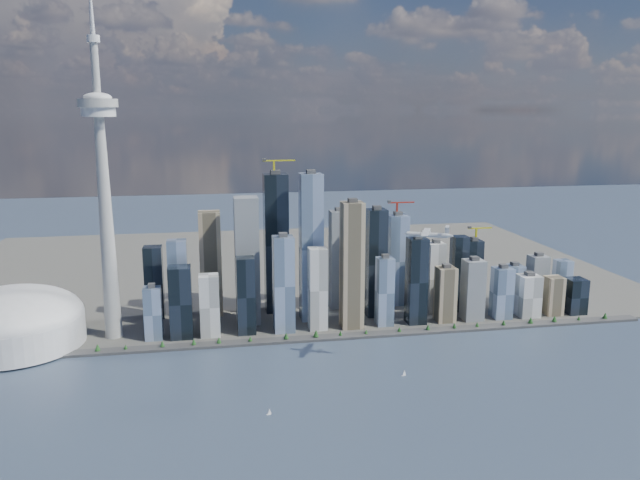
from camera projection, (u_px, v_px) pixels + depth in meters
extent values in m
plane|color=#2F3C52|center=(348.00, 417.00, 714.70)|extent=(4000.00, 4000.00, 0.00)
cube|color=#383838|center=(312.00, 338.00, 955.21)|extent=(1100.00, 22.00, 4.00)
cube|color=#4C4C47|center=(279.00, 267.00, 1388.95)|extent=(1400.00, 900.00, 3.00)
cylinder|color=#3F2D1E|center=(43.00, 354.00, 887.22)|extent=(1.00, 1.00, 2.40)
cone|color=#224C1B|center=(42.00, 351.00, 886.49)|extent=(7.20, 7.20, 8.00)
cylinder|color=#3F2D1E|center=(106.00, 350.00, 902.18)|extent=(1.00, 1.00, 2.40)
cone|color=#224C1B|center=(106.00, 347.00, 901.45)|extent=(7.20, 7.20, 8.00)
cylinder|color=#3F2D1E|center=(167.00, 346.00, 917.15)|extent=(1.00, 1.00, 2.40)
cone|color=#224C1B|center=(167.00, 343.00, 916.41)|extent=(7.20, 7.20, 8.00)
cylinder|color=#3F2D1E|center=(227.00, 342.00, 932.11)|extent=(1.00, 1.00, 2.40)
cone|color=#224C1B|center=(227.00, 340.00, 931.38)|extent=(7.20, 7.20, 8.00)
cylinder|color=#3F2D1E|center=(284.00, 338.00, 947.07)|extent=(1.00, 1.00, 2.40)
cone|color=#224C1B|center=(284.00, 336.00, 946.34)|extent=(7.20, 7.20, 8.00)
cylinder|color=#3F2D1E|center=(340.00, 335.00, 962.03)|extent=(1.00, 1.00, 2.40)
cone|color=#224C1B|center=(340.00, 333.00, 961.30)|extent=(7.20, 7.20, 8.00)
cylinder|color=#3F2D1E|center=(394.00, 331.00, 977.00)|extent=(1.00, 1.00, 2.40)
cone|color=#224C1B|center=(394.00, 329.00, 976.26)|extent=(7.20, 7.20, 8.00)
cylinder|color=#3F2D1E|center=(446.00, 328.00, 991.96)|extent=(1.00, 1.00, 2.40)
cone|color=#224C1B|center=(446.00, 326.00, 991.22)|extent=(7.20, 7.20, 8.00)
cylinder|color=#3F2D1E|center=(497.00, 325.00, 1006.92)|extent=(1.00, 1.00, 2.40)
cone|color=#224C1B|center=(497.00, 323.00, 1006.19)|extent=(7.20, 7.20, 8.00)
cylinder|color=#3F2D1E|center=(547.00, 322.00, 1021.88)|extent=(1.00, 1.00, 2.40)
cone|color=#224C1B|center=(547.00, 320.00, 1021.15)|extent=(7.20, 7.20, 8.00)
cylinder|color=#3F2D1E|center=(595.00, 319.00, 1036.85)|extent=(1.00, 1.00, 2.40)
cone|color=#224C1B|center=(595.00, 317.00, 1036.11)|extent=(7.20, 7.20, 8.00)
cube|color=black|center=(178.00, 302.00, 947.65)|extent=(34.00, 34.00, 111.45)
cube|color=slate|center=(179.00, 284.00, 992.74)|extent=(30.00, 30.00, 141.85)
cube|color=silver|center=(212.00, 305.00, 957.84)|extent=(30.00, 30.00, 96.26)
cube|color=tan|center=(210.00, 264.00, 1050.75)|extent=(36.00, 36.00, 177.31)
cube|color=slate|center=(245.00, 261.00, 1004.15)|extent=(38.00, 38.00, 207.71)
cube|color=black|center=(248.00, 296.00, 964.75)|extent=(28.00, 28.00, 121.59)
cube|color=slate|center=(283.00, 284.00, 971.14)|extent=(32.00, 32.00, 151.98)
cube|color=black|center=(275.00, 244.00, 1063.55)|extent=(40.00, 40.00, 238.10)
cube|color=slate|center=(312.00, 248.00, 1019.52)|extent=(36.00, 36.00, 243.17)
cube|color=silver|center=(317.00, 289.00, 982.71)|extent=(28.00, 28.00, 131.72)
cube|color=tan|center=(352.00, 266.00, 984.97)|extent=(34.00, 34.00, 202.64)
cube|color=slate|center=(338.00, 260.00, 1089.25)|extent=(30.00, 30.00, 172.25)
cube|color=black|center=(377.00, 263.00, 1044.71)|extent=(32.00, 32.00, 182.38)
cube|color=slate|center=(385.00, 292.00, 1003.76)|extent=(26.00, 26.00, 111.45)
cube|color=black|center=(415.00, 281.00, 1009.30)|extent=(30.00, 30.00, 141.85)
cube|color=slate|center=(396.00, 260.00, 1108.41)|extent=(34.00, 34.00, 162.11)
cube|color=silver|center=(433.00, 278.00, 1068.18)|extent=(28.00, 28.00, 121.59)
cube|color=tan|center=(443.00, 294.00, 1023.09)|extent=(30.00, 30.00, 91.19)
cube|color=slate|center=(472.00, 290.00, 1030.69)|extent=(32.00, 32.00, 101.32)
cube|color=black|center=(461.00, 273.00, 1075.78)|extent=(26.00, 26.00, 131.72)
cube|color=slate|center=(500.00, 293.00, 1040.87)|extent=(30.00, 30.00, 86.12)
cube|color=black|center=(474.00, 270.00, 1139.47)|extent=(28.00, 28.00, 111.45)
cube|color=slate|center=(513.00, 286.00, 1098.72)|extent=(30.00, 30.00, 75.99)
cube|color=silver|center=(527.00, 296.00, 1051.06)|extent=(34.00, 34.00, 70.92)
cube|color=tan|center=(552.00, 296.00, 1059.34)|extent=(28.00, 28.00, 65.86)
cube|color=slate|center=(537.00, 281.00, 1104.94)|extent=(30.00, 30.00, 91.19)
cube|color=black|center=(576.00, 296.00, 1067.63)|extent=(32.00, 32.00, 60.79)
cube|color=slate|center=(560.00, 282.00, 1113.74)|extent=(26.00, 26.00, 81.06)
cube|color=black|center=(156.00, 282.00, 1040.90)|extent=(30.00, 30.00, 121.59)
cube|color=slate|center=(152.00, 313.00, 943.85)|extent=(26.00, 26.00, 81.06)
cube|color=yellow|center=(274.00, 167.00, 1037.02)|extent=(3.00, 3.00, 22.00)
cube|color=yellow|center=(279.00, 161.00, 1036.21)|extent=(55.00, 2.20, 2.20)
cube|color=#383838|center=(264.00, 159.00, 1031.52)|extent=(6.00, 4.00, 4.00)
cube|color=#A32517|center=(397.00, 209.00, 1089.64)|extent=(3.00, 3.00, 22.00)
cube|color=#A32517|center=(401.00, 202.00, 1088.64)|extent=(48.00, 2.20, 2.20)
cube|color=#383838|center=(389.00, 202.00, 1084.50)|extent=(6.00, 4.00, 4.00)
cube|color=yellow|center=(476.00, 234.00, 1125.87)|extent=(3.00, 3.00, 22.00)
cube|color=yellow|center=(480.00, 228.00, 1124.79)|extent=(45.00, 2.20, 2.20)
cube|color=#383838|center=(469.00, 227.00, 1120.89)|extent=(6.00, 4.00, 4.00)
cone|color=#A1A09C|center=(107.00, 228.00, 926.36)|extent=(26.00, 26.00, 340.00)
cylinder|color=silver|center=(98.00, 112.00, 891.69)|extent=(48.00, 48.00, 14.00)
cylinder|color=#A1A09C|center=(98.00, 103.00, 889.24)|extent=(56.00, 56.00, 12.00)
ellipsoid|color=silver|center=(97.00, 97.00, 887.61)|extent=(40.00, 40.00, 14.00)
cylinder|color=#A1A09C|center=(95.00, 68.00, 879.46)|extent=(11.00, 11.00, 80.00)
cylinder|color=silver|center=(93.00, 39.00, 871.30)|extent=(18.00, 18.00, 10.00)
cylinder|color=silver|center=(14.00, 331.00, 922.73)|extent=(200.00, 200.00, 44.00)
ellipsoid|color=silver|center=(13.00, 317.00, 918.25)|extent=(200.00, 200.00, 84.00)
cylinder|color=silver|center=(427.00, 235.00, 806.07)|extent=(49.89, 27.25, 6.39)
cone|color=silver|center=(406.00, 234.00, 812.56)|extent=(9.00, 8.70, 6.39)
cone|color=silver|center=(449.00, 236.00, 799.34)|extent=(11.72, 9.94, 6.39)
cube|color=silver|center=(426.00, 232.00, 805.86)|extent=(30.35, 54.18, 1.00)
cylinder|color=silver|center=(425.00, 235.00, 795.77)|extent=(11.48, 7.81, 3.59)
cylinder|color=silver|center=(426.00, 232.00, 816.60)|extent=(11.48, 7.81, 3.59)
cylinder|color=#3F3F3F|center=(420.00, 235.00, 797.21)|extent=(3.57, 7.39, 7.98)
cylinder|color=#3F3F3F|center=(422.00, 232.00, 818.04)|extent=(3.57, 7.39, 7.98)
cube|color=silver|center=(447.00, 231.00, 798.76)|extent=(5.42, 3.04, 10.98)
cube|color=silver|center=(447.00, 227.00, 797.62)|extent=(11.42, 18.17, 0.70)
cube|color=silver|center=(269.00, 414.00, 720.20)|extent=(5.45, 2.30, 0.70)
cylinder|color=#999999|center=(269.00, 411.00, 719.37)|extent=(0.21, 0.21, 7.92)
cube|color=silver|center=(404.00, 375.00, 825.89)|extent=(5.78, 2.49, 0.75)
cylinder|color=#999999|center=(404.00, 372.00, 825.02)|extent=(0.22, 0.22, 8.39)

